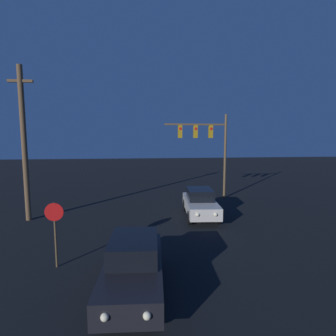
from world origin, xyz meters
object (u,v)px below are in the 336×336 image
Objects in this scene: car_far at (200,203)px; traffic_signal_mast at (208,141)px; car_near at (134,265)px; utility_pole at (24,143)px; stop_sign at (55,223)px.

traffic_signal_mast is (1.57, 4.35, 3.41)m from car_far.
car_near is 0.52× the size of utility_pole.
traffic_signal_mast reaches higher than car_near.
stop_sign is (-2.69, 1.77, 0.76)m from car_near.
car_near is at bearing 67.01° from car_far.
stop_sign is at bearing -129.60° from traffic_signal_mast.
car_far is (3.63, 6.96, 0.00)m from car_near.
utility_pole is at bearing -48.26° from car_near.
car_near and car_far have the same top height.
traffic_signal_mast is (5.20, 11.31, 3.41)m from car_near.
utility_pole reaches higher than stop_sign.
car_near is 10.02m from utility_pole.
traffic_signal_mast is 0.75× the size of utility_pole.
traffic_signal_mast reaches higher than car_far.
car_near is 7.85m from car_far.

